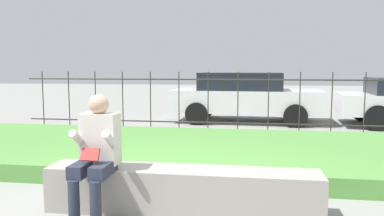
# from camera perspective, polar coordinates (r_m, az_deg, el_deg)

# --- Properties ---
(ground_plane) EXTENTS (60.00, 60.00, 0.00)m
(ground_plane) POSITION_cam_1_polar(r_m,az_deg,el_deg) (4.24, -4.75, -15.44)
(ground_plane) COLOR gray
(stone_bench) EXTENTS (2.93, 0.45, 0.49)m
(stone_bench) POSITION_cam_1_polar(r_m,az_deg,el_deg) (4.12, -1.61, -12.85)
(stone_bench) COLOR gray
(stone_bench) RESTS_ON ground_plane
(person_seated_reader) EXTENTS (0.42, 0.73, 1.29)m
(person_seated_reader) POSITION_cam_1_polar(r_m,az_deg,el_deg) (3.98, -14.39, -6.37)
(person_seated_reader) COLOR black
(person_seated_reader) RESTS_ON ground_plane
(grass_berm) EXTENTS (10.89, 3.45, 0.25)m
(grass_berm) POSITION_cam_1_polar(r_m,az_deg,el_deg) (6.49, 0.24, -6.61)
(grass_berm) COLOR #569342
(grass_berm) RESTS_ON ground_plane
(iron_fence) EXTENTS (8.89, 0.03, 1.47)m
(iron_fence) POSITION_cam_1_polar(r_m,az_deg,el_deg) (8.64, 2.46, 0.92)
(iron_fence) COLOR #332D28
(iron_fence) RESTS_ON ground_plane
(car_parked_center) EXTENTS (4.28, 2.00, 1.42)m
(car_parked_center) POSITION_cam_1_polar(r_m,az_deg,el_deg) (10.91, 8.04, 1.85)
(car_parked_center) COLOR silver
(car_parked_center) RESTS_ON ground_plane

